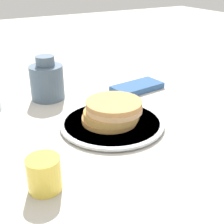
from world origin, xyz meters
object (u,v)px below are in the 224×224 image
(plate, at_px, (112,123))
(juice_glass, at_px, (44,174))
(cream_jug, at_px, (47,81))
(pancake_stack, at_px, (112,111))

(plate, height_order, juice_glass, juice_glass)
(plate, height_order, cream_jug, cream_jug)
(plate, xyz_separation_m, cream_jug, (0.08, -0.27, 0.05))
(pancake_stack, distance_m, cream_jug, 0.28)
(juice_glass, distance_m, cream_jug, 0.46)
(pancake_stack, relative_size, juice_glass, 2.33)
(plate, relative_size, pancake_stack, 1.74)
(plate, distance_m, cream_jug, 0.28)
(pancake_stack, xyz_separation_m, cream_jug, (0.09, -0.26, 0.02))
(juice_glass, bearing_deg, cream_jug, -109.92)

